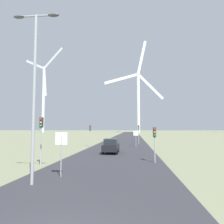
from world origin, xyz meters
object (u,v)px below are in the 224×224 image
object	(u,v)px
stop_sign_near	(61,146)
traffic_light_post_near_left	(41,130)
traffic_light_post_mid_right	(139,130)
streetlamp	(35,76)
wind_turbine_left	(138,95)
traffic_light_post_near_right	(155,137)
stop_sign_far	(136,136)
wind_turbine_far_left	(44,92)
car_approaching	(111,146)
traffic_light_post_mid_left	(90,131)

from	to	relation	value
stop_sign_near	traffic_light_post_near_left	world-z (taller)	traffic_light_post_near_left
traffic_light_post_near_left	traffic_light_post_mid_right	size ratio (longest dim) A/B	1.10
streetlamp	stop_sign_near	bearing A→B (deg)	64.05
traffic_light_post_near_left	wind_turbine_left	size ratio (longest dim) A/B	0.06
streetlamp	traffic_light_post_near_right	bearing A→B (deg)	48.09
stop_sign_far	wind_turbine_left	distance (m)	114.55
wind_turbine_left	traffic_light_post_mid_right	bearing A→B (deg)	-91.36
stop_sign_near	wind_turbine_left	xyz separation A→B (m)	(8.30, 135.31, 24.08)
traffic_light_post_mid_right	wind_turbine_far_left	xyz separation A→B (m)	(-71.60, 121.11, 28.66)
traffic_light_post_mid_right	wind_turbine_left	world-z (taller)	wind_turbine_left
stop_sign_near	car_approaching	world-z (taller)	stop_sign_near
streetlamp	wind_turbine_far_left	distance (m)	168.12
stop_sign_far	traffic_light_post_near_left	distance (m)	21.05
streetlamp	traffic_light_post_near_right	xyz separation A→B (m)	(7.66, 8.53, -3.82)
traffic_light_post_near_left	wind_turbine_far_left	world-z (taller)	wind_turbine_far_left
traffic_light_post_near_left	traffic_light_post_near_right	bearing A→B (deg)	13.70
traffic_light_post_mid_right	wind_turbine_left	xyz separation A→B (m)	(2.50, 105.40, 23.36)
traffic_light_post_near_left	wind_turbine_far_left	bearing A→B (deg)	113.09
stop_sign_near	traffic_light_post_mid_left	xyz separation A→B (m)	(-2.58, 22.55, 0.63)
traffic_light_post_near_right	traffic_light_post_mid_right	distance (m)	23.43
stop_sign_far	traffic_light_post_near_left	bearing A→B (deg)	-113.35
streetlamp	wind_turbine_far_left	xyz separation A→B (m)	(-64.82, 153.06, 25.21)
traffic_light_post_near_right	wind_turbine_far_left	bearing A→B (deg)	116.63
stop_sign_near	wind_turbine_far_left	xyz separation A→B (m)	(-65.81, 151.03, 29.38)
streetlamp	traffic_light_post_mid_left	size ratio (longest dim) A/B	2.75
stop_sign_far	wind_turbine_far_left	world-z (taller)	wind_turbine_far_left
traffic_light_post_near_left	traffic_light_post_mid_left	bearing A→B (deg)	88.15
stop_sign_far	traffic_light_post_mid_right	world-z (taller)	traffic_light_post_mid_right
traffic_light_post_mid_right	wind_turbine_far_left	world-z (taller)	wind_turbine_far_left
traffic_light_post_mid_right	traffic_light_post_mid_left	bearing A→B (deg)	-138.68
wind_turbine_far_left	stop_sign_far	bearing A→B (deg)	-60.92
stop_sign_near	car_approaching	xyz separation A→B (m)	(1.90, 13.61, -1.11)
stop_sign_near	traffic_light_post_mid_right	bearing A→B (deg)	79.04
stop_sign_far	traffic_light_post_near_left	xyz separation A→B (m)	(-8.33, -19.30, 1.11)
streetlamp	stop_sign_near	distance (m)	4.74
traffic_light_post_near_right	wind_turbine_left	size ratio (longest dim) A/B	0.05
streetlamp	stop_sign_far	distance (m)	26.52
stop_sign_far	wind_turbine_left	bearing A→B (deg)	88.39
traffic_light_post_near_left	traffic_light_post_mid_right	bearing A→B (deg)	70.83
stop_sign_near	traffic_light_post_near_right	xyz separation A→B (m)	(6.67, 6.51, 0.35)
stop_sign_near	traffic_light_post_near_left	xyz separation A→B (m)	(-3.18, 4.10, 0.98)
traffic_light_post_mid_right	wind_turbine_far_left	bearing A→B (deg)	120.59
traffic_light_post_mid_left	wind_turbine_far_left	size ratio (longest dim) A/B	0.06
car_approaching	wind_turbine_left	bearing A→B (deg)	86.99
wind_turbine_left	traffic_light_post_near_right	bearing A→B (deg)	-90.72
streetlamp	traffic_light_post_near_right	size ratio (longest dim) A/B	3.07
stop_sign_far	wind_turbine_far_left	bearing A→B (deg)	119.08
wind_turbine_far_left	wind_turbine_left	bearing A→B (deg)	-11.97
car_approaching	wind_turbine_far_left	xyz separation A→B (m)	(-67.71, 137.42, 30.49)
traffic_light_post_near_right	car_approaching	bearing A→B (deg)	123.90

